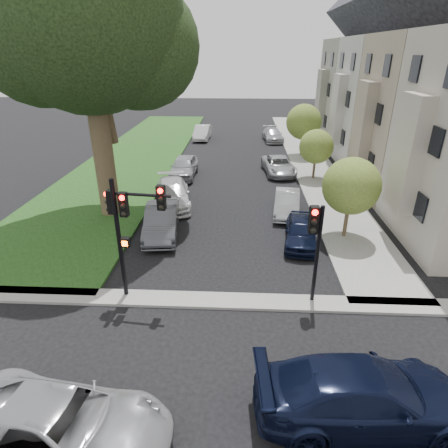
{
  "coord_description": "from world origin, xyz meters",
  "views": [
    {
      "loc": [
        0.75,
        -10.04,
        9.03
      ],
      "look_at": [
        0.0,
        5.0,
        2.0
      ],
      "focal_mm": 30.0,
      "sensor_mm": 36.0,
      "label": 1
    }
  ],
  "objects_px": {
    "car_parked_2": "(279,165)",
    "car_parked_5": "(162,221)",
    "car_parked_9": "(202,132)",
    "small_tree_b": "(316,147)",
    "car_parked_1": "(287,203)",
    "car_parked_4": "(273,135)",
    "small_tree_c": "(304,122)",
    "traffic_signal_main": "(127,219)",
    "car_parked_0": "(301,231)",
    "eucalyptus": "(82,12)",
    "traffic_signal_secondary": "(315,237)",
    "car_cross_far": "(364,394)",
    "car_parked_6": "(172,194)",
    "small_tree_a": "(351,186)",
    "car_cross_near": "(61,427)",
    "car_parked_7": "(184,167)"
  },
  "relations": [
    {
      "from": "car_parked_5",
      "to": "small_tree_b",
      "type": "bearing_deg",
      "value": 38.82
    },
    {
      "from": "small_tree_b",
      "to": "traffic_signal_main",
      "type": "bearing_deg",
      "value": -121.8
    },
    {
      "from": "car_cross_far",
      "to": "car_parked_7",
      "type": "xyz_separation_m",
      "value": [
        -7.84,
        20.78,
        -0.04
      ]
    },
    {
      "from": "small_tree_c",
      "to": "eucalyptus",
      "type": "bearing_deg",
      "value": -133.21
    },
    {
      "from": "small_tree_b",
      "to": "traffic_signal_main",
      "type": "distance_m",
      "value": 18.26
    },
    {
      "from": "small_tree_c",
      "to": "small_tree_b",
      "type": "bearing_deg",
      "value": -90.0
    },
    {
      "from": "traffic_signal_main",
      "to": "car_parked_2",
      "type": "xyz_separation_m",
      "value": [
        7.08,
        16.87,
        -2.75
      ]
    },
    {
      "from": "car_parked_4",
      "to": "traffic_signal_main",
      "type": "bearing_deg",
      "value": -109.98
    },
    {
      "from": "small_tree_b",
      "to": "car_parked_1",
      "type": "xyz_separation_m",
      "value": [
        -2.71,
        -6.72,
        -1.84
      ]
    },
    {
      "from": "car_parked_0",
      "to": "car_parked_9",
      "type": "distance_m",
      "value": 25.39
    },
    {
      "from": "small_tree_b",
      "to": "car_parked_2",
      "type": "bearing_deg",
      "value": 151.6
    },
    {
      "from": "car_cross_near",
      "to": "eucalyptus",
      "type": "bearing_deg",
      "value": 22.32
    },
    {
      "from": "car_parked_6",
      "to": "traffic_signal_secondary",
      "type": "bearing_deg",
      "value": -65.9
    },
    {
      "from": "traffic_signal_secondary",
      "to": "car_parked_9",
      "type": "distance_m",
      "value": 30.14
    },
    {
      "from": "car_parked_2",
      "to": "car_parked_5",
      "type": "distance_m",
      "value": 13.34
    },
    {
      "from": "car_cross_far",
      "to": "traffic_signal_main",
      "type": "bearing_deg",
      "value": 51.46
    },
    {
      "from": "car_parked_9",
      "to": "small_tree_b",
      "type": "bearing_deg",
      "value": -52.04
    },
    {
      "from": "car_parked_1",
      "to": "car_parked_9",
      "type": "bearing_deg",
      "value": 116.33
    },
    {
      "from": "small_tree_c",
      "to": "car_parked_4",
      "type": "xyz_separation_m",
      "value": [
        -2.21,
        6.29,
        -2.46
      ]
    },
    {
      "from": "car_parked_1",
      "to": "car_parked_4",
      "type": "relative_size",
      "value": 0.89
    },
    {
      "from": "car_cross_far",
      "to": "car_parked_6",
      "type": "bearing_deg",
      "value": 23.06
    },
    {
      "from": "car_parked_4",
      "to": "car_parked_6",
      "type": "xyz_separation_m",
      "value": [
        -7.61,
        -18.89,
        0.09
      ]
    },
    {
      "from": "car_parked_4",
      "to": "car_parked_0",
      "type": "bearing_deg",
      "value": -95.91
    },
    {
      "from": "car_cross_far",
      "to": "car_parked_1",
      "type": "xyz_separation_m",
      "value": [
        -0.58,
        13.87,
        -0.16
      ]
    },
    {
      "from": "small_tree_b",
      "to": "car_parked_1",
      "type": "bearing_deg",
      "value": -111.96
    },
    {
      "from": "car_cross_near",
      "to": "car_parked_2",
      "type": "relative_size",
      "value": 1.14
    },
    {
      "from": "car_cross_near",
      "to": "car_parked_1",
      "type": "height_order",
      "value": "car_cross_near"
    },
    {
      "from": "car_parked_6",
      "to": "car_cross_near",
      "type": "bearing_deg",
      "value": -101.29
    },
    {
      "from": "small_tree_c",
      "to": "car_cross_near",
      "type": "xyz_separation_m",
      "value": [
        -9.7,
        -28.73,
        -2.37
      ]
    },
    {
      "from": "eucalyptus",
      "to": "small_tree_c",
      "type": "bearing_deg",
      "value": 46.79
    },
    {
      "from": "small_tree_b",
      "to": "car_parked_9",
      "type": "xyz_separation_m",
      "value": [
        -9.92,
        13.66,
        -1.77
      ]
    },
    {
      "from": "car_cross_far",
      "to": "car_parked_9",
      "type": "height_order",
      "value": "car_cross_far"
    },
    {
      "from": "eucalyptus",
      "to": "car_parked_4",
      "type": "height_order",
      "value": "eucalyptus"
    },
    {
      "from": "small_tree_a",
      "to": "small_tree_c",
      "type": "distance_m",
      "value": 16.71
    },
    {
      "from": "eucalyptus",
      "to": "car_parked_5",
      "type": "xyz_separation_m",
      "value": [
        3.71,
        -2.55,
        -9.91
      ]
    },
    {
      "from": "car_parked_9",
      "to": "traffic_signal_main",
      "type": "bearing_deg",
      "value": -87.42
    },
    {
      "from": "small_tree_b",
      "to": "car_parked_6",
      "type": "xyz_separation_m",
      "value": [
        -9.83,
        -5.72,
        -1.76
      ]
    },
    {
      "from": "car_parked_2",
      "to": "car_parked_9",
      "type": "height_order",
      "value": "car_parked_9"
    },
    {
      "from": "traffic_signal_secondary",
      "to": "car_parked_9",
      "type": "bearing_deg",
      "value": 103.82
    },
    {
      "from": "car_parked_7",
      "to": "small_tree_a",
      "type": "bearing_deg",
      "value": -44.07
    },
    {
      "from": "car_parked_2",
      "to": "car_parked_1",
      "type": "bearing_deg",
      "value": -98.06
    },
    {
      "from": "traffic_signal_main",
      "to": "car_parked_9",
      "type": "bearing_deg",
      "value": 90.6
    },
    {
      "from": "traffic_signal_secondary",
      "to": "car_parked_2",
      "type": "height_order",
      "value": "traffic_signal_secondary"
    },
    {
      "from": "car_parked_5",
      "to": "traffic_signal_main",
      "type": "bearing_deg",
      "value": -96.4
    },
    {
      "from": "small_tree_a",
      "to": "car_cross_near",
      "type": "height_order",
      "value": "small_tree_a"
    },
    {
      "from": "eucalyptus",
      "to": "small_tree_b",
      "type": "height_order",
      "value": "eucalyptus"
    },
    {
      "from": "small_tree_a",
      "to": "car_parked_5",
      "type": "xyz_separation_m",
      "value": [
        -9.66,
        -0.08,
        -2.09
      ]
    },
    {
      "from": "traffic_signal_secondary",
      "to": "small_tree_b",
      "type": "bearing_deg",
      "value": 80.02
    },
    {
      "from": "eucalyptus",
      "to": "traffic_signal_secondary",
      "type": "height_order",
      "value": "eucalyptus"
    },
    {
      "from": "car_parked_5",
      "to": "car_parked_0",
      "type": "bearing_deg",
      "value": -12.25
    }
  ]
}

